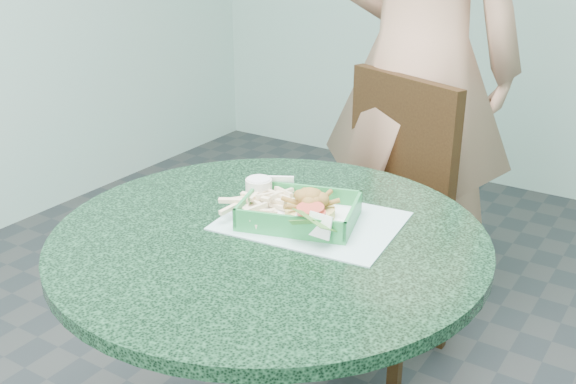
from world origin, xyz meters
The scene contains 8 objects.
cafe_table centered at (0.00, 0.00, 0.58)m, with size 0.94×0.94×0.75m.
dining_chair centered at (-0.08, 0.77, 0.53)m, with size 0.46×0.46×0.93m.
placemat centered at (0.05, 0.10, 0.75)m, with size 0.38×0.29×0.00m, color #A3CAC8.
food_basket centered at (0.03, 0.08, 0.77)m, with size 0.25×0.18×0.05m.
crab_sandwich centered at (0.05, 0.08, 0.80)m, with size 0.11×0.11×0.07m.
fries_pile centered at (-0.07, 0.09, 0.79)m, with size 0.12×0.13×0.05m, color beige, non-canonical shape.
sauce_ramekin centered at (-0.09, 0.14, 0.80)m, with size 0.06×0.06×0.04m.
garnish_cup centered at (0.07, 0.02, 0.79)m, with size 0.11×0.10×0.04m.
Camera 1 is at (0.74, -1.07, 1.41)m, focal length 42.00 mm.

